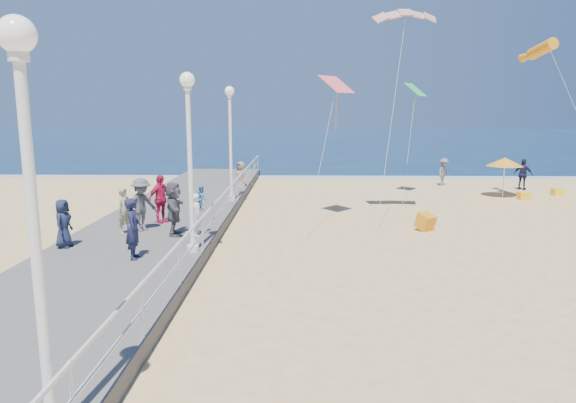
{
  "coord_description": "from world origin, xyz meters",
  "views": [
    {
      "loc": [
        -2.12,
        -15.02,
        4.66
      ],
      "look_at": [
        -2.5,
        2.0,
        1.6
      ],
      "focal_mm": 32.0,
      "sensor_mm": 36.0,
      "label": 1
    }
  ],
  "objects_px": {
    "spectator_5": "(174,209)",
    "beach_walker_a": "(444,172)",
    "lamp_post_near": "(31,193)",
    "box_kite": "(425,223)",
    "spectator_3": "(160,199)",
    "beach_umbrella": "(505,162)",
    "beach_chair_right": "(558,192)",
    "spectator_4": "(63,223)",
    "beach_walker_b": "(523,174)",
    "lamp_post_far": "(230,131)",
    "spectator_2": "(142,205)",
    "beach_chair_left": "(524,196)",
    "woman_holding_toddler": "(197,215)",
    "spectator_0": "(133,229)",
    "toddler_held": "(202,198)",
    "beach_walker_c": "(241,177)",
    "spectator_6": "(125,211)",
    "lamp_post_mid": "(189,144)"
  },
  "relations": [
    {
      "from": "lamp_post_near",
      "to": "box_kite",
      "type": "distance_m",
      "value": 16.17
    },
    {
      "from": "spectator_0",
      "to": "spectator_6",
      "type": "bearing_deg",
      "value": 12.5
    },
    {
      "from": "beach_walker_c",
      "to": "lamp_post_near",
      "type": "bearing_deg",
      "value": -45.93
    },
    {
      "from": "toddler_held",
      "to": "box_kite",
      "type": "relative_size",
      "value": 1.41
    },
    {
      "from": "woman_holding_toddler",
      "to": "beach_chair_right",
      "type": "distance_m",
      "value": 20.79
    },
    {
      "from": "beach_chair_right",
      "to": "spectator_3",
      "type": "bearing_deg",
      "value": -155.22
    },
    {
      "from": "spectator_3",
      "to": "spectator_6",
      "type": "xyz_separation_m",
      "value": [
        -0.79,
        -1.71,
        -0.12
      ]
    },
    {
      "from": "lamp_post_far",
      "to": "beach_walker_a",
      "type": "xyz_separation_m",
      "value": [
        12.18,
        7.79,
        -2.81
      ]
    },
    {
      "from": "spectator_5",
      "to": "lamp_post_far",
      "type": "bearing_deg",
      "value": -17.98
    },
    {
      "from": "spectator_3",
      "to": "lamp_post_near",
      "type": "bearing_deg",
      "value": -136.65
    },
    {
      "from": "lamp_post_far",
      "to": "woman_holding_toddler",
      "type": "height_order",
      "value": "lamp_post_far"
    },
    {
      "from": "lamp_post_mid",
      "to": "beach_umbrella",
      "type": "xyz_separation_m",
      "value": [
        14.19,
        12.49,
        -1.75
      ]
    },
    {
      "from": "toddler_held",
      "to": "lamp_post_mid",
      "type": "bearing_deg",
      "value": -172.58
    },
    {
      "from": "toddler_held",
      "to": "beach_walker_b",
      "type": "xyz_separation_m",
      "value": [
        16.46,
        12.96,
        -0.76
      ]
    },
    {
      "from": "spectator_0",
      "to": "spectator_6",
      "type": "xyz_separation_m",
      "value": [
        -1.31,
        3.1,
        -0.09
      ]
    },
    {
      "from": "lamp_post_near",
      "to": "spectator_3",
      "type": "distance_m",
      "value": 13.4
    },
    {
      "from": "spectator_3",
      "to": "toddler_held",
      "type": "bearing_deg",
      "value": -99.13
    },
    {
      "from": "spectator_3",
      "to": "spectator_5",
      "type": "distance_m",
      "value": 2.22
    },
    {
      "from": "woman_holding_toddler",
      "to": "beach_chair_right",
      "type": "relative_size",
      "value": 2.64
    },
    {
      "from": "lamp_post_far",
      "to": "spectator_5",
      "type": "relative_size",
      "value": 2.89
    },
    {
      "from": "spectator_2",
      "to": "spectator_3",
      "type": "height_order",
      "value": "spectator_2"
    },
    {
      "from": "beach_walker_a",
      "to": "beach_chair_left",
      "type": "relative_size",
      "value": 3.1
    },
    {
      "from": "spectator_2",
      "to": "beach_chair_left",
      "type": "distance_m",
      "value": 19.57
    },
    {
      "from": "spectator_6",
      "to": "beach_chair_right",
      "type": "height_order",
      "value": "spectator_6"
    },
    {
      "from": "toddler_held",
      "to": "beach_umbrella",
      "type": "xyz_separation_m",
      "value": [
        14.29,
        10.31,
        0.24
      ]
    },
    {
      "from": "spectator_0",
      "to": "beach_chair_left",
      "type": "height_order",
      "value": "spectator_0"
    },
    {
      "from": "spectator_5",
      "to": "beach_walker_b",
      "type": "distance_m",
      "value": 21.78
    },
    {
      "from": "lamp_post_mid",
      "to": "spectator_3",
      "type": "height_order",
      "value": "lamp_post_mid"
    },
    {
      "from": "spectator_3",
      "to": "box_kite",
      "type": "xyz_separation_m",
      "value": [
        10.19,
        0.53,
        -1.02
      ]
    },
    {
      "from": "beach_walker_b",
      "to": "beach_umbrella",
      "type": "xyz_separation_m",
      "value": [
        -2.17,
        -2.65,
        1.0
      ]
    },
    {
      "from": "toddler_held",
      "to": "box_kite",
      "type": "xyz_separation_m",
      "value": [
        8.24,
        2.38,
        -1.37
      ]
    },
    {
      "from": "spectator_4",
      "to": "box_kite",
      "type": "relative_size",
      "value": 2.54
    },
    {
      "from": "spectator_2",
      "to": "beach_walker_b",
      "type": "relative_size",
      "value": 1.03
    },
    {
      "from": "lamp_post_far",
      "to": "beach_walker_b",
      "type": "bearing_deg",
      "value": 20.58
    },
    {
      "from": "spectator_0",
      "to": "spectator_5",
      "type": "xyz_separation_m",
      "value": [
        0.49,
        2.83,
        0.03
      ]
    },
    {
      "from": "box_kite",
      "to": "spectator_3",
      "type": "bearing_deg",
      "value": 148.34
    },
    {
      "from": "spectator_5",
      "to": "beach_chair_right",
      "type": "xyz_separation_m",
      "value": [
        18.43,
        10.95,
        -1.12
      ]
    },
    {
      "from": "spectator_5",
      "to": "beach_walker_a",
      "type": "bearing_deg",
      "value": -51.3
    },
    {
      "from": "beach_walker_a",
      "to": "toddler_held",
      "type": "bearing_deg",
      "value": 179.46
    },
    {
      "from": "spectator_2",
      "to": "spectator_3",
      "type": "distance_m",
      "value": 1.37
    },
    {
      "from": "spectator_6",
      "to": "beach_walker_a",
      "type": "xyz_separation_m",
      "value": [
        15.02,
        14.47,
        -0.35
      ]
    },
    {
      "from": "lamp_post_mid",
      "to": "spectator_5",
      "type": "xyz_separation_m",
      "value": [
        -1.05,
        2.05,
        -2.34
      ]
    },
    {
      "from": "beach_chair_left",
      "to": "spectator_3",
      "type": "bearing_deg",
      "value": -155.79
    },
    {
      "from": "spectator_3",
      "to": "beach_umbrella",
      "type": "bearing_deg",
      "value": -28.07
    },
    {
      "from": "spectator_5",
      "to": "beach_umbrella",
      "type": "bearing_deg",
      "value": -64.97
    },
    {
      "from": "beach_walker_b",
      "to": "lamp_post_mid",
      "type": "bearing_deg",
      "value": 83.65
    },
    {
      "from": "spectator_4",
      "to": "beach_walker_a",
      "type": "distance_m",
      "value": 23.11
    },
    {
      "from": "beach_walker_c",
      "to": "spectator_6",
      "type": "bearing_deg",
      "value": -59.85
    },
    {
      "from": "lamp_post_far",
      "to": "spectator_5",
      "type": "height_order",
      "value": "lamp_post_far"
    },
    {
      "from": "beach_walker_c",
      "to": "beach_umbrella",
      "type": "distance_m",
      "value": 14.35
    }
  ]
}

